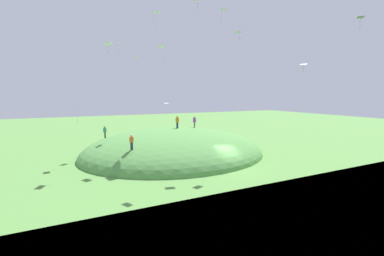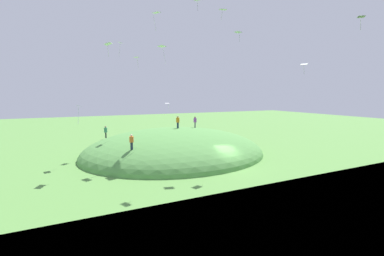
% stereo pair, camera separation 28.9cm
% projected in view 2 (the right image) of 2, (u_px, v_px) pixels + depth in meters
% --- Properties ---
extents(ground_plane, '(160.00, 160.00, 0.00)m').
position_uv_depth(ground_plane, '(229.00, 167.00, 28.53)').
color(ground_plane, '#588E41').
extents(grass_hill, '(21.53, 24.63, 6.82)m').
position_uv_depth(grass_hill, '(175.00, 154.00, 35.27)').
color(grass_hill, '#559347').
rests_on(grass_hill, ground_plane).
extents(person_watching_kites, '(0.64, 0.64, 1.70)m').
position_uv_depth(person_watching_kites, '(178.00, 121.00, 35.32)').
color(person_watching_kites, '#1F3244').
rests_on(person_watching_kites, grass_hill).
extents(person_with_child, '(0.60, 0.60, 1.63)m').
position_uv_depth(person_with_child, '(195.00, 121.00, 37.25)').
color(person_with_child, '#262944').
rests_on(person_with_child, grass_hill).
extents(person_near_shore, '(0.45, 0.45, 1.63)m').
position_uv_depth(person_near_shore, '(131.00, 140.00, 27.08)').
color(person_near_shore, '#222D44').
rests_on(person_near_shore, grass_hill).
extents(person_on_hilltop, '(0.51, 0.51, 1.66)m').
position_uv_depth(person_on_hilltop, '(106.00, 131.00, 34.97)').
color(person_on_hilltop, '#2F3332').
rests_on(person_on_hilltop, grass_hill).
extents(kite_0, '(1.18, 0.97, 2.10)m').
position_uv_depth(kite_0, '(162.00, 47.00, 30.20)').
color(kite_0, white).
extents(kite_1, '(1.19, 1.07, 2.28)m').
position_uv_depth(kite_1, '(156.00, 14.00, 31.50)').
color(kite_1, white).
extents(kite_2, '(0.95, 0.84, 1.06)m').
position_uv_depth(kite_2, '(198.00, 0.00, 25.85)').
color(kite_2, white).
extents(kite_3, '(1.18, 1.01, 1.50)m').
position_uv_depth(kite_3, '(108.00, 44.00, 27.88)').
color(kite_3, white).
extents(kite_4, '(0.86, 0.78, 1.15)m').
position_uv_depth(kite_4, '(304.00, 65.00, 27.95)').
color(kite_4, silver).
extents(kite_5, '(0.88, 0.72, 1.55)m').
position_uv_depth(kite_5, '(137.00, 58.00, 34.50)').
color(kite_5, silver).
extents(kite_6, '(0.90, 0.71, 2.17)m').
position_uv_depth(kite_6, '(79.00, 107.00, 29.43)').
color(kite_6, white).
extents(kite_7, '(0.80, 0.98, 1.29)m').
position_uv_depth(kite_7, '(223.00, 10.00, 29.21)').
color(kite_7, silver).
extents(kite_8, '(0.86, 1.01, 1.06)m').
position_uv_depth(kite_8, '(238.00, 32.00, 28.34)').
color(kite_8, white).
extents(kite_9, '(0.52, 0.74, 1.16)m').
position_uv_depth(kite_9, '(167.00, 104.00, 40.87)').
color(kite_9, white).
extents(kite_10, '(0.69, 0.73, 1.20)m').
position_uv_depth(kite_10, '(361.00, 18.00, 23.37)').
color(kite_10, white).
extents(kite_11, '(0.99, 0.95, 2.05)m').
position_uv_depth(kite_11, '(120.00, 44.00, 35.84)').
color(kite_11, white).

